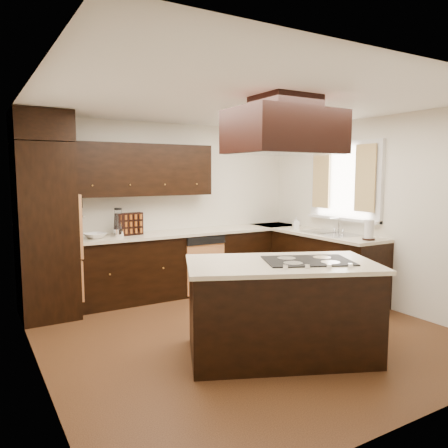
{
  "coord_description": "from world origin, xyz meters",
  "views": [
    {
      "loc": [
        -2.59,
        -3.93,
        1.76
      ],
      "look_at": [
        0.1,
        0.6,
        1.15
      ],
      "focal_mm": 35.0,
      "sensor_mm": 36.0,
      "label": 1
    }
  ],
  "objects": [
    {
      "name": "wall_front",
      "position": [
        0.0,
        -2.11,
        1.25
      ],
      "size": [
        4.2,
        0.02,
        2.5
      ],
      "primitive_type": "cube",
      "color": "beige",
      "rests_on": "ground"
    },
    {
      "name": "soap_bottle",
      "position": [
        1.73,
        1.2,
        1.01
      ],
      "size": [
        0.11,
        0.11,
        0.19
      ],
      "primitive_type": "imported",
      "rotation": [
        0.0,
        0.0,
        -0.35
      ],
      "color": "silver",
      "rests_on": "countertop_right"
    },
    {
      "name": "base_cabinets_right",
      "position": [
        1.8,
        0.9,
        0.44
      ],
      "size": [
        0.6,
        2.4,
        0.88
      ],
      "primitive_type": "cube",
      "color": "black",
      "rests_on": "floor"
    },
    {
      "name": "upper_cabinets",
      "position": [
        -0.43,
        1.93,
        1.81
      ],
      "size": [
        2.0,
        0.34,
        0.72
      ],
      "primitive_type": "cube",
      "color": "black",
      "rests_on": "wall_back"
    },
    {
      "name": "blender_pitcher",
      "position": [
        -0.84,
        1.79,
        1.15
      ],
      "size": [
        0.13,
        0.13,
        0.26
      ],
      "primitive_type": "cone",
      "color": "silver",
      "rests_on": "blender_base"
    },
    {
      "name": "spice_rack",
      "position": [
        -0.68,
        1.81,
        1.08
      ],
      "size": [
        0.38,
        0.16,
        0.31
      ],
      "primitive_type": "cube",
      "rotation": [
        0.0,
        0.0,
        0.18
      ],
      "color": "black",
      "rests_on": "countertop_back"
    },
    {
      "name": "mixing_bowl",
      "position": [
        -1.16,
        1.77,
        0.95
      ],
      "size": [
        0.36,
        0.36,
        0.07
      ],
      "primitive_type": "imported",
      "rotation": [
        0.0,
        0.0,
        0.36
      ],
      "color": "silver",
      "rests_on": "countertop_back"
    },
    {
      "name": "oven_column",
      "position": [
        -1.78,
        1.71,
        1.06
      ],
      "size": [
        0.65,
        0.75,
        2.12
      ],
      "primitive_type": "cube",
      "color": "black",
      "rests_on": "floor"
    },
    {
      "name": "curtain_right",
      "position": [
        2.01,
        0.97,
        1.7
      ],
      "size": [
        0.02,
        0.34,
        0.9
      ],
      "primitive_type": "cube",
      "color": "beige",
      "rests_on": "wall_right"
    },
    {
      "name": "wall_left",
      "position": [
        -2.11,
        0.0,
        1.25
      ],
      "size": [
        0.02,
        4.2,
        2.5
      ],
      "primitive_type": "cube",
      "color": "beige",
      "rests_on": "ground"
    },
    {
      "name": "wall_oven_face",
      "position": [
        -1.43,
        1.71,
        1.12
      ],
      "size": [
        0.05,
        0.62,
        0.78
      ],
      "primitive_type": "cube",
      "color": "#DD8D4F",
      "rests_on": "oven_column"
    },
    {
      "name": "wall_back",
      "position": [
        0.0,
        2.11,
        1.25
      ],
      "size": [
        4.2,
        0.02,
        2.5
      ],
      "primitive_type": "cube",
      "color": "beige",
      "rests_on": "ground"
    },
    {
      "name": "range_hood",
      "position": [
        0.1,
        -0.55,
        2.16
      ],
      "size": [
        1.05,
        0.72,
        0.42
      ],
      "primitive_type": "cube",
      "color": "black",
      "rests_on": "ceiling"
    },
    {
      "name": "countertop_right",
      "position": [
        1.79,
        0.9,
        0.9
      ],
      "size": [
        0.63,
        2.4,
        0.04
      ],
      "primitive_type": "cube",
      "color": "beige",
      "rests_on": "base_cabinets_right"
    },
    {
      "name": "wall_right",
      "position": [
        2.11,
        0.0,
        1.25
      ],
      "size": [
        0.02,
        4.2,
        2.5
      ],
      "primitive_type": "cube",
      "color": "beige",
      "rests_on": "ground"
    },
    {
      "name": "window_frame",
      "position": [
        2.07,
        0.55,
        1.65
      ],
      "size": [
        0.06,
        1.32,
        1.12
      ],
      "primitive_type": "cube",
      "color": "silver",
      "rests_on": "wall_right"
    },
    {
      "name": "countertop_back",
      "position": [
        0.03,
        1.79,
        0.9
      ],
      "size": [
        2.93,
        0.63,
        0.04
      ],
      "primitive_type": "cube",
      "color": "beige",
      "rests_on": "base_cabinets_back"
    },
    {
      "name": "island",
      "position": [
        -0.03,
        -0.69,
        0.44
      ],
      "size": [
        1.96,
        1.57,
        0.88
      ],
      "primitive_type": "cube",
      "rotation": [
        0.0,
        0.0,
        -0.42
      ],
      "color": "black",
      "rests_on": "floor"
    },
    {
      "name": "dishwasher_front",
      "position": [
        0.33,
        1.5,
        0.4
      ],
      "size": [
        0.6,
        0.05,
        0.72
      ],
      "primitive_type": "cube",
      "color": "#DD8D4F",
      "rests_on": "floor"
    },
    {
      "name": "cooktop",
      "position": [
        0.21,
        -0.8,
        0.93
      ],
      "size": [
        0.97,
        0.83,
        0.01
      ],
      "primitive_type": "cube",
      "rotation": [
        0.0,
        0.0,
        -0.42
      ],
      "color": "black",
      "rests_on": "island_top"
    },
    {
      "name": "island_top",
      "position": [
        -0.03,
        -0.69,
        0.9
      ],
      "size": [
        2.05,
        1.65,
        0.04
      ],
      "primitive_type": "cube",
      "rotation": [
        0.0,
        0.0,
        -0.42
      ],
      "color": "beige",
      "rests_on": "island"
    },
    {
      "name": "hood_duct",
      "position": [
        0.1,
        -0.55,
        2.44
      ],
      "size": [
        0.55,
        0.5,
        0.13
      ],
      "primitive_type": "cube",
      "color": "black",
      "rests_on": "ceiling"
    },
    {
      "name": "window_pane",
      "position": [
        2.1,
        0.55,
        1.65
      ],
      "size": [
        0.0,
        1.2,
        1.0
      ],
      "primitive_type": "cube",
      "color": "white",
      "rests_on": "wall_right"
    },
    {
      "name": "blender_base",
      "position": [
        -0.84,
        1.79,
        0.97
      ],
      "size": [
        0.15,
        0.15,
        0.1
      ],
      "primitive_type": "cylinder",
      "color": "silver",
      "rests_on": "countertop_back"
    },
    {
      "name": "sink_rim",
      "position": [
        1.8,
        0.55,
        0.92
      ],
      "size": [
        0.52,
        0.84,
        0.01
      ],
      "primitive_type": "cube",
      "color": "silver",
      "rests_on": "countertop_right"
    },
    {
      "name": "curtain_left",
      "position": [
        2.01,
        0.13,
        1.7
      ],
      "size": [
        0.02,
        0.34,
        0.9
      ],
      "primitive_type": "cube",
      "color": "beige",
      "rests_on": "wall_right"
    },
    {
      "name": "paper_towel",
      "position": [
        1.79,
        -0.16,
        1.05
      ],
      "size": [
        0.15,
        0.15,
        0.26
      ],
      "primitive_type": "cylinder",
      "rotation": [
        0.0,
        0.0,
        0.32
      ],
      "color": "silver",
      "rests_on": "countertop_right"
    },
    {
      "name": "base_cabinets_back",
      "position": [
        0.03,
        1.8,
        0.44
      ],
      "size": [
        2.93,
        0.6,
        0.88
      ],
      "primitive_type": "cube",
      "color": "black",
      "rests_on": "floor"
    },
    {
      "name": "ceiling",
      "position": [
        0.0,
        0.0,
        2.51
      ],
      "size": [
        4.2,
        4.2,
        0.02
      ],
      "primitive_type": "cube",
      "color": "white",
      "rests_on": "ground"
    },
    {
      "name": "floor",
      "position": [
        0.0,
        0.0,
        -0.01
      ],
      "size": [
        4.2,
        4.2,
        0.02
      ],
      "primitive_type": "cube",
      "color": "brown",
      "rests_on": "ground"
    }
  ]
}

